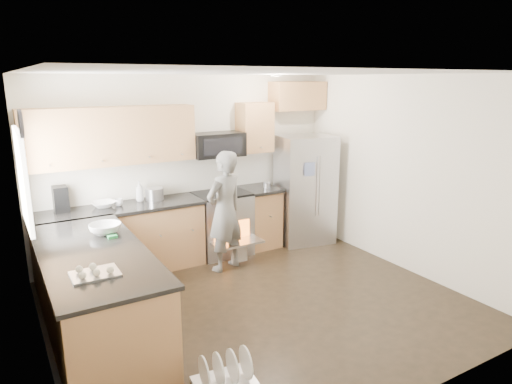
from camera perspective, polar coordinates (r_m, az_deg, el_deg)
ground at (r=5.44m, az=0.55°, el=-13.87°), size 4.50×4.50×0.00m
room_shell at (r=4.88m, az=0.12°, el=3.77°), size 4.54×4.04×2.62m
back_cabinet_run at (r=6.36m, az=-12.16°, el=-0.69°), size 4.45×0.64×2.50m
peninsula at (r=4.89m, az=-19.32°, el=-11.98°), size 0.96×2.36×1.03m
stove_range at (r=6.73m, az=-4.32°, el=-2.16°), size 0.76×0.97×1.79m
refrigerator at (r=7.22m, az=6.14°, el=0.31°), size 0.93×0.78×1.69m
person at (r=6.12m, az=-3.92°, el=-2.43°), size 0.69×0.56×1.64m
dish_rack at (r=4.17m, az=-3.82°, el=-22.07°), size 0.56×0.47×0.32m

